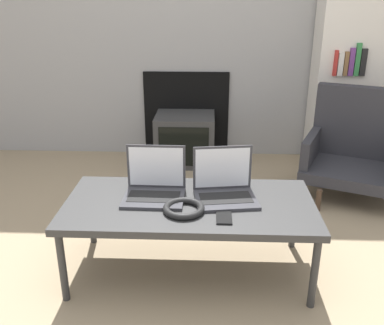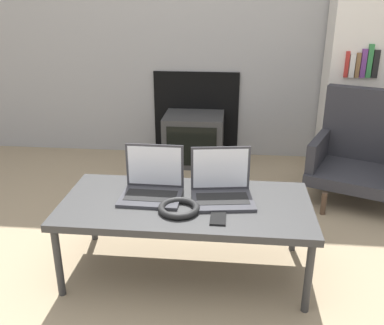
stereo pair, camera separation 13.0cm
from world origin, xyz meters
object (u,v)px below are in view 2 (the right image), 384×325
(laptop_left, at_px, (152,185))
(headphones, at_px, (179,208))
(laptop_right, at_px, (222,188))
(armchair, at_px, (366,150))
(phone, at_px, (218,218))
(tv, at_px, (194,139))

(laptop_left, distance_m, headphones, 0.23)
(headphones, bearing_deg, laptop_left, 133.77)
(laptop_left, height_order, laptop_right, same)
(headphones, distance_m, armchair, 1.64)
(phone, relative_size, tv, 0.27)
(laptop_left, height_order, tv, laptop_left)
(laptop_right, bearing_deg, tv, 92.31)
(tv, bearing_deg, phone, -80.79)
(tv, bearing_deg, laptop_left, -92.58)
(laptop_left, height_order, phone, laptop_left)
(laptop_left, bearing_deg, headphones, -45.23)
(laptop_right, xyz_separation_m, tv, (-0.29, 1.50, -0.25))
(laptop_left, distance_m, laptop_right, 0.35)
(laptop_left, bearing_deg, phone, -31.24)
(laptop_right, bearing_deg, laptop_left, 171.44)
(phone, bearing_deg, armchair, 50.37)
(phone, distance_m, armchair, 1.55)
(tv, distance_m, armchair, 1.38)
(headphones, distance_m, phone, 0.20)
(laptop_left, xyz_separation_m, laptop_right, (0.35, -0.00, 0.00))
(headphones, height_order, tv, headphones)
(laptop_left, height_order, headphones, laptop_left)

